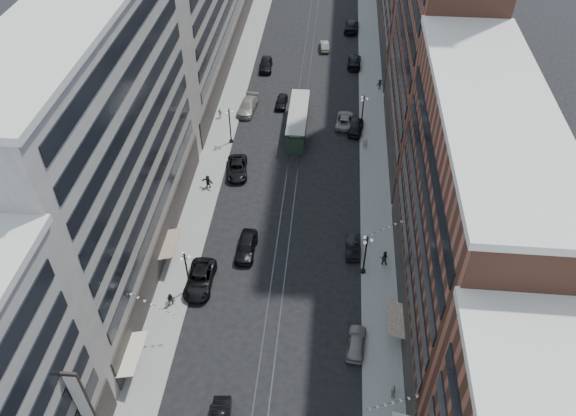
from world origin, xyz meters
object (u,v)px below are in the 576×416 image
(lamppost_sw_mid, at_px, (230,124))
(car_12, at_px, (354,61))
(car_7, at_px, (237,168))
(car_9, at_px, (266,64))
(lamppost_se_mid, at_px, (363,111))
(pedestrian_8, at_px, (365,143))
(car_11, at_px, (345,120))
(car_13, at_px, (281,102))
(car_extra_0, at_px, (246,246))
(car_extra_2, at_px, (351,26))
(pedestrian_7, at_px, (384,258))
(car_extra_1, at_px, (356,126))
(car_4, at_px, (356,342))
(pedestrian_6, at_px, (220,113))
(pedestrian_5, at_px, (208,182))
(pedestrian_9, at_px, (380,85))
(pedestrian_4, at_px, (393,391))
(lamppost_sw_far, at_px, (187,270))
(pedestrian_2, at_px, (171,300))
(streetcar, at_px, (298,122))
(car_8, at_px, (248,106))
(lamppost_se_far, at_px, (365,254))
(car_10, at_px, (352,246))
(car_14, at_px, (325,46))
(car_2, at_px, (200,279))

(lamppost_sw_mid, height_order, car_12, lamppost_sw_mid)
(car_7, height_order, car_9, car_9)
(lamppost_se_mid, xyz_separation_m, pedestrian_8, (0.50, -5.00, -2.03))
(car_11, bearing_deg, car_9, -44.41)
(car_13, relative_size, car_extra_0, 0.79)
(lamppost_se_mid, bearing_deg, car_extra_2, 92.70)
(pedestrian_7, relative_size, car_extra_1, 0.38)
(car_9, bearing_deg, car_4, -77.14)
(lamppost_sw_mid, bearing_deg, pedestrian_6, 113.54)
(pedestrian_5, relative_size, pedestrian_9, 1.04)
(pedestrian_4, relative_size, pedestrian_9, 0.95)
(car_extra_1, bearing_deg, lamppost_sw_far, 68.03)
(lamppost_sw_mid, bearing_deg, car_12, 54.55)
(pedestrian_2, bearing_deg, pedestrian_9, 45.76)
(streetcar, distance_m, pedestrian_4, 43.13)
(lamppost_sw_mid, distance_m, pedestrian_6, 6.98)
(streetcar, height_order, pedestrian_9, streetcar)
(car_8, relative_size, car_extra_0, 1.13)
(lamppost_se_mid, bearing_deg, lamppost_se_far, -90.00)
(lamppost_sw_mid, distance_m, car_extra_1, 18.29)
(lamppost_se_far, relative_size, car_12, 1.00)
(pedestrian_9, bearing_deg, pedestrian_6, -163.06)
(pedestrian_6, bearing_deg, car_4, 138.40)
(car_11, distance_m, car_extra_1, 2.34)
(car_9, xyz_separation_m, car_10, (14.78, -41.57, -0.17))
(lamppost_se_mid, height_order, pedestrian_5, lamppost_se_mid)
(car_extra_2, bearing_deg, streetcar, 81.55)
(lamppost_se_mid, relative_size, car_13, 1.33)
(pedestrian_2, height_order, car_extra_2, pedestrian_2)
(pedestrian_4, xyz_separation_m, car_14, (-8.81, 67.67, -0.29))
(lamppost_sw_far, relative_size, car_10, 1.30)
(car_11, bearing_deg, car_2, 69.73)
(lamppost_se_mid, distance_m, pedestrian_4, 42.77)
(car_2, bearing_deg, car_7, 87.22)
(car_7, relative_size, car_12, 1.02)
(car_2, height_order, car_extra_2, car_extra_2)
(pedestrian_2, relative_size, car_12, 0.30)
(car_10, distance_m, car_extra_0, 12.03)
(car_10, bearing_deg, pedestrian_7, 151.36)
(car_8, bearing_deg, pedestrian_2, -88.05)
(pedestrian_4, bearing_deg, car_extra_2, 17.83)
(car_7, bearing_deg, pedestrian_6, 102.00)
(lamppost_sw_mid, xyz_separation_m, car_extra_0, (5.21, -20.97, -2.20))
(lamppost_se_far, relative_size, streetcar, 0.46)
(car_14, height_order, pedestrian_9, pedestrian_9)
(lamppost_sw_far, height_order, car_14, lamppost_sw_far)
(lamppost_sw_far, xyz_separation_m, car_extra_2, (16.83, 65.40, -2.21))
(pedestrian_2, bearing_deg, streetcar, 54.56)
(car_13, distance_m, pedestrian_9, 16.46)
(pedestrian_2, height_order, car_extra_1, pedestrian_2)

